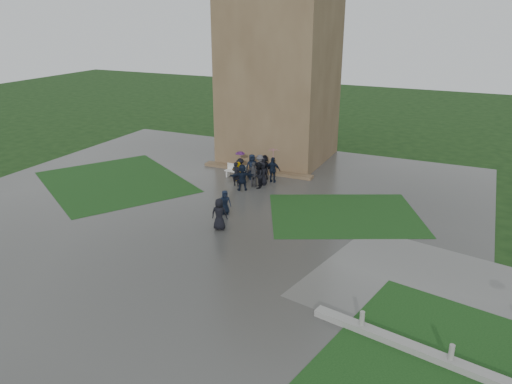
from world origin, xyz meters
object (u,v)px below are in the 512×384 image
at_px(tower, 280,49).
at_px(pedestrian_near, 219,214).
at_px(pedestrian_mid, 225,202).
at_px(bench, 236,171).

bearing_deg(tower, pedestrian_near, -80.51).
relative_size(tower, pedestrian_near, 9.63).
bearing_deg(tower, pedestrian_mid, -82.38).
xyz_separation_m(pedestrian_mid, pedestrian_near, (0.79, -2.15, 0.17)).
relative_size(pedestrian_mid, pedestrian_near, 0.82).
height_order(bench, pedestrian_near, pedestrian_near).
xyz_separation_m(bench, pedestrian_near, (3.37, -8.78, 0.42)).
bearing_deg(bench, pedestrian_near, -65.38).
relative_size(tower, bench, 10.34).
bearing_deg(pedestrian_mid, bench, 78.00).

